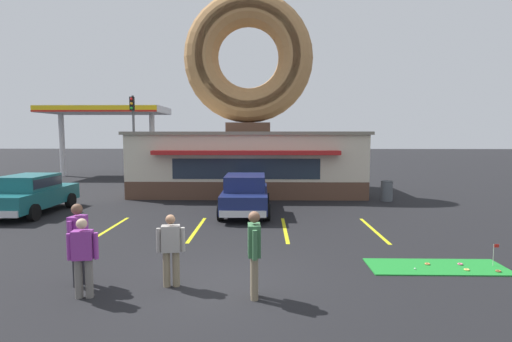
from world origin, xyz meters
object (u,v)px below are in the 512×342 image
(trash_bin, at_px, (387,191))
(traffic_light_pole, at_px, (133,127))
(golf_ball, at_px, (415,269))
(pedestrian_blue_sweater_man, at_px, (254,250))
(pedestrian_clipboard_woman, at_px, (83,254))
(car_teal, at_px, (31,193))
(car_navy, at_px, (245,192))
(putting_flag_pin, at_px, (495,249))
(pedestrian_hooded_kid, at_px, (78,240))
(pedestrian_leather_jacket_man, at_px, (171,247))

(trash_bin, distance_m, traffic_light_pole, 16.76)
(golf_ball, bearing_deg, pedestrian_blue_sweater_man, -156.42)
(pedestrian_clipboard_woman, bearing_deg, car_teal, 125.58)
(trash_bin, bearing_deg, car_navy, -153.90)
(golf_ball, xyz_separation_m, putting_flag_pin, (2.04, 0.32, 0.39))
(car_navy, xyz_separation_m, pedestrian_hooded_kid, (-3.19, -7.79, 0.12))
(golf_ball, distance_m, trash_bin, 10.32)
(car_teal, bearing_deg, car_navy, 1.46)
(pedestrian_hooded_kid, relative_size, pedestrian_leather_jacket_man, 1.14)
(traffic_light_pole, bearing_deg, pedestrian_clipboard_woman, -74.68)
(putting_flag_pin, xyz_separation_m, traffic_light_pole, (-14.41, 17.05, 3.27))
(trash_bin, xyz_separation_m, traffic_light_pole, (-14.73, 7.33, 3.21))
(car_teal, height_order, pedestrian_blue_sweater_man, pedestrian_blue_sweater_man)
(car_navy, relative_size, pedestrian_clipboard_woman, 2.87)
(pedestrian_hooded_kid, relative_size, trash_bin, 1.81)
(car_navy, height_order, traffic_light_pole, traffic_light_pole)
(car_navy, bearing_deg, trash_bin, 26.10)
(car_navy, relative_size, car_teal, 1.00)
(putting_flag_pin, height_order, pedestrian_leather_jacket_man, pedestrian_leather_jacket_man)
(car_teal, relative_size, pedestrian_leather_jacket_man, 2.96)
(golf_ball, bearing_deg, pedestrian_hooded_kid, -172.13)
(golf_ball, relative_size, car_teal, 0.01)
(trash_bin, bearing_deg, putting_flag_pin, -91.90)
(golf_ball, xyz_separation_m, trash_bin, (2.36, 10.04, 0.45))
(car_teal, distance_m, pedestrian_blue_sweater_man, 12.35)
(putting_flag_pin, bearing_deg, traffic_light_pole, 130.20)
(pedestrian_leather_jacket_man, xyz_separation_m, trash_bin, (7.91, 11.12, -0.35))
(golf_ball, relative_size, pedestrian_hooded_kid, 0.02)
(pedestrian_clipboard_woman, relative_size, traffic_light_pole, 0.27)
(pedestrian_blue_sweater_man, xyz_separation_m, pedestrian_hooded_kid, (-3.77, 0.61, 0.02))
(pedestrian_blue_sweater_man, distance_m, pedestrian_clipboard_woman, 3.37)
(putting_flag_pin, height_order, traffic_light_pole, traffic_light_pole)
(pedestrian_hooded_kid, height_order, pedestrian_clipboard_woman, pedestrian_hooded_kid)
(trash_bin, bearing_deg, pedestrian_hooded_kid, -131.80)
(pedestrian_blue_sweater_man, height_order, pedestrian_clipboard_woman, pedestrian_blue_sweater_man)
(putting_flag_pin, distance_m, car_navy, 9.08)
(golf_ball, distance_m, car_navy, 8.07)
(golf_ball, bearing_deg, trash_bin, 76.76)
(car_navy, height_order, pedestrian_leather_jacket_man, car_navy)
(car_navy, height_order, car_teal, same)
(putting_flag_pin, distance_m, traffic_light_pole, 22.56)
(putting_flag_pin, bearing_deg, pedestrian_hooded_kid, -171.94)
(pedestrian_blue_sweater_man, xyz_separation_m, traffic_light_pole, (-8.60, 19.01, 2.74))
(car_teal, bearing_deg, pedestrian_hooded_kid, -54.05)
(pedestrian_hooded_kid, bearing_deg, pedestrian_leather_jacket_man, -1.17)
(pedestrian_clipboard_woman, height_order, trash_bin, pedestrian_clipboard_woman)
(pedestrian_blue_sweater_man, height_order, pedestrian_hooded_kid, pedestrian_hooded_kid)
(pedestrian_blue_sweater_man, xyz_separation_m, pedestrian_clipboard_woman, (-3.37, -0.06, -0.09))
(pedestrian_clipboard_woman, bearing_deg, pedestrian_blue_sweater_man, 0.99)
(pedestrian_hooded_kid, xyz_separation_m, pedestrian_clipboard_woman, (0.40, -0.66, -0.11))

